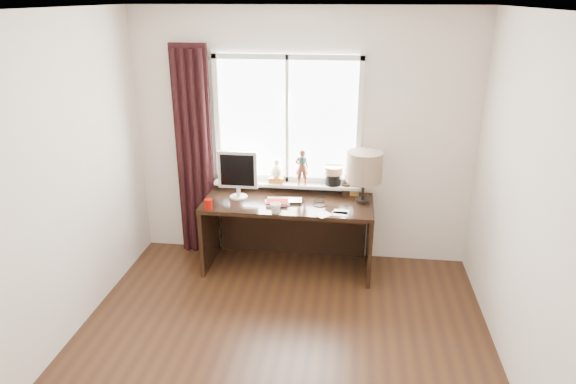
# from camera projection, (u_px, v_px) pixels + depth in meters

# --- Properties ---
(floor) EXTENTS (3.50, 4.00, 0.00)m
(floor) POSITION_uv_depth(u_px,v_px,m) (273.00, 374.00, 3.89)
(floor) COLOR #331C12
(floor) RESTS_ON ground
(ceiling) EXTENTS (3.50, 4.00, 0.00)m
(ceiling) POSITION_uv_depth(u_px,v_px,m) (269.00, 11.00, 2.95)
(ceiling) COLOR white
(ceiling) RESTS_ON wall_back
(wall_back) EXTENTS (3.50, 0.00, 2.60)m
(wall_back) POSITION_uv_depth(u_px,v_px,m) (302.00, 139.00, 5.27)
(wall_back) COLOR beige
(wall_back) RESTS_ON ground
(wall_left) EXTENTS (0.00, 4.00, 2.60)m
(wall_left) POSITION_uv_depth(u_px,v_px,m) (27.00, 204.00, 3.63)
(wall_left) COLOR beige
(wall_left) RESTS_ON ground
(wall_right) EXTENTS (0.00, 4.00, 2.60)m
(wall_right) POSITION_uv_depth(u_px,v_px,m) (547.00, 232.00, 3.21)
(wall_right) COLOR beige
(wall_right) RESTS_ON ground
(laptop) EXTENTS (0.37, 0.25, 0.03)m
(laptop) POSITION_uv_depth(u_px,v_px,m) (285.00, 201.00, 5.12)
(laptop) COLOR silver
(laptop) RESTS_ON desk
(mug) EXTENTS (0.14, 0.14, 0.10)m
(mug) POSITION_uv_depth(u_px,v_px,m) (275.00, 208.00, 4.85)
(mug) COLOR white
(mug) RESTS_ON desk
(red_cup) EXTENTS (0.07, 0.07, 0.10)m
(red_cup) POSITION_uv_depth(u_px,v_px,m) (209.00, 204.00, 4.94)
(red_cup) COLOR #A10900
(red_cup) RESTS_ON desk
(window) EXTENTS (1.52, 0.20, 1.40)m
(window) POSITION_uv_depth(u_px,v_px,m) (287.00, 139.00, 5.24)
(window) COLOR white
(window) RESTS_ON ground
(curtain) EXTENTS (0.38, 0.09, 2.25)m
(curtain) POSITION_uv_depth(u_px,v_px,m) (194.00, 155.00, 5.38)
(curtain) COLOR black
(curtain) RESTS_ON floor
(desk) EXTENTS (1.70, 0.70, 0.75)m
(desk) POSITION_uv_depth(u_px,v_px,m) (289.00, 220.00, 5.31)
(desk) COLOR black
(desk) RESTS_ON floor
(monitor) EXTENTS (0.40, 0.18, 0.49)m
(monitor) POSITION_uv_depth(u_px,v_px,m) (238.00, 172.00, 5.14)
(monitor) COLOR beige
(monitor) RESTS_ON desk
(notebook_stack) EXTENTS (0.25, 0.21, 0.03)m
(notebook_stack) POSITION_uv_depth(u_px,v_px,m) (277.00, 202.00, 5.07)
(notebook_stack) COLOR beige
(notebook_stack) RESTS_ON desk
(brush_holder) EXTENTS (0.09, 0.09, 0.25)m
(brush_holder) POSITION_uv_depth(u_px,v_px,m) (346.00, 189.00, 5.29)
(brush_holder) COLOR black
(brush_holder) RESTS_ON desk
(icon_frame) EXTENTS (0.10, 0.03, 0.13)m
(icon_frame) POSITION_uv_depth(u_px,v_px,m) (354.00, 190.00, 5.26)
(icon_frame) COLOR gold
(icon_frame) RESTS_ON desk
(table_lamp) EXTENTS (0.35, 0.35, 0.52)m
(table_lamp) POSITION_uv_depth(u_px,v_px,m) (364.00, 168.00, 4.99)
(table_lamp) COLOR black
(table_lamp) RESTS_ON desk
(loose_papers) EXTENTS (0.33, 0.25, 0.00)m
(loose_papers) POSITION_uv_depth(u_px,v_px,m) (335.00, 213.00, 4.85)
(loose_papers) COLOR white
(loose_papers) RESTS_ON desk
(desk_cables) EXTENTS (0.34, 0.24, 0.01)m
(desk_cables) POSITION_uv_depth(u_px,v_px,m) (314.00, 202.00, 5.10)
(desk_cables) COLOR black
(desk_cables) RESTS_ON desk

